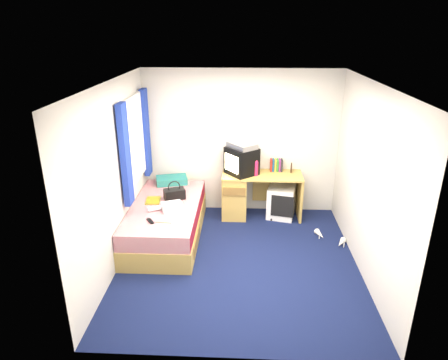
{
  "coord_description": "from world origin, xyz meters",
  "views": [
    {
      "loc": [
        0.03,
        -4.68,
        3.03
      ],
      "look_at": [
        -0.23,
        0.7,
        0.92
      ],
      "focal_mm": 32.0,
      "sensor_mm": 36.0,
      "label": 1
    }
  ],
  "objects_px": {
    "desk": "(245,193)",
    "towel": "(172,207)",
    "bed": "(166,221)",
    "storage_cube": "(281,202)",
    "handbag": "(174,194)",
    "water_bottle": "(155,209)",
    "vcr": "(242,145)",
    "picture_frame": "(291,168)",
    "colour_swatch_fan": "(164,222)",
    "remote_control": "(150,221)",
    "crt_tv": "(241,161)",
    "pink_water_bottle": "(256,169)",
    "pillow": "(172,180)",
    "white_heels": "(330,239)",
    "magazine": "(153,200)",
    "aerosol_can": "(257,169)"
  },
  "relations": [
    {
      "from": "vcr",
      "to": "colour_swatch_fan",
      "type": "xyz_separation_m",
      "value": [
        -1.03,
        -1.36,
        -0.68
      ]
    },
    {
      "from": "pink_water_bottle",
      "to": "colour_swatch_fan",
      "type": "height_order",
      "value": "pink_water_bottle"
    },
    {
      "from": "bed",
      "to": "storage_cube",
      "type": "relative_size",
      "value": 3.76
    },
    {
      "from": "crt_tv",
      "to": "pink_water_bottle",
      "type": "distance_m",
      "value": 0.27
    },
    {
      "from": "water_bottle",
      "to": "white_heels",
      "type": "height_order",
      "value": "water_bottle"
    },
    {
      "from": "vcr",
      "to": "picture_frame",
      "type": "bearing_deg",
      "value": 58.96
    },
    {
      "from": "vcr",
      "to": "storage_cube",
      "type": "bearing_deg",
      "value": 48.14
    },
    {
      "from": "aerosol_can",
      "to": "storage_cube",
      "type": "bearing_deg",
      "value": -4.49
    },
    {
      "from": "vcr",
      "to": "water_bottle",
      "type": "bearing_deg",
      "value": -90.04
    },
    {
      "from": "desk",
      "to": "towel",
      "type": "height_order",
      "value": "desk"
    },
    {
      "from": "desk",
      "to": "water_bottle",
      "type": "distance_m",
      "value": 1.66
    },
    {
      "from": "crt_tv",
      "to": "pink_water_bottle",
      "type": "xyz_separation_m",
      "value": [
        0.23,
        -0.07,
        -0.1
      ]
    },
    {
      "from": "towel",
      "to": "magazine",
      "type": "xyz_separation_m",
      "value": [
        -0.34,
        0.29,
        -0.04
      ]
    },
    {
      "from": "colour_swatch_fan",
      "to": "remote_control",
      "type": "distance_m",
      "value": 0.19
    },
    {
      "from": "crt_tv",
      "to": "remote_control",
      "type": "xyz_separation_m",
      "value": [
        -1.22,
        -1.36,
        -0.42
      ]
    },
    {
      "from": "crt_tv",
      "to": "colour_swatch_fan",
      "type": "xyz_separation_m",
      "value": [
        -1.03,
        -1.36,
        -0.42
      ]
    },
    {
      "from": "desk",
      "to": "storage_cube",
      "type": "relative_size",
      "value": 2.45
    },
    {
      "from": "pillow",
      "to": "storage_cube",
      "type": "distance_m",
      "value": 1.87
    },
    {
      "from": "storage_cube",
      "to": "crt_tv",
      "type": "relative_size",
      "value": 0.89
    },
    {
      "from": "water_bottle",
      "to": "colour_swatch_fan",
      "type": "bearing_deg",
      "value": -59.78
    },
    {
      "from": "pillow",
      "to": "handbag",
      "type": "distance_m",
      "value": 0.65
    },
    {
      "from": "pillow",
      "to": "magazine",
      "type": "height_order",
      "value": "pillow"
    },
    {
      "from": "handbag",
      "to": "towel",
      "type": "bearing_deg",
      "value": -108.46
    },
    {
      "from": "water_bottle",
      "to": "white_heels",
      "type": "distance_m",
      "value": 2.64
    },
    {
      "from": "pillow",
      "to": "colour_swatch_fan",
      "type": "relative_size",
      "value": 2.28
    },
    {
      "from": "desk",
      "to": "magazine",
      "type": "height_order",
      "value": "desk"
    },
    {
      "from": "towel",
      "to": "remote_control",
      "type": "relative_size",
      "value": 1.8
    },
    {
      "from": "handbag",
      "to": "white_heels",
      "type": "height_order",
      "value": "handbag"
    },
    {
      "from": "aerosol_can",
      "to": "remote_control",
      "type": "xyz_separation_m",
      "value": [
        -1.48,
        -1.37,
        -0.28
      ]
    },
    {
      "from": "pillow",
      "to": "remote_control",
      "type": "height_order",
      "value": "pillow"
    },
    {
      "from": "colour_swatch_fan",
      "to": "aerosol_can",
      "type": "bearing_deg",
      "value": 46.79
    },
    {
      "from": "storage_cube",
      "to": "aerosol_can",
      "type": "distance_m",
      "value": 0.7
    },
    {
      "from": "picture_frame",
      "to": "towel",
      "type": "height_order",
      "value": "picture_frame"
    },
    {
      "from": "desk",
      "to": "handbag",
      "type": "distance_m",
      "value": 1.25
    },
    {
      "from": "desk",
      "to": "handbag",
      "type": "height_order",
      "value": "handbag"
    },
    {
      "from": "white_heels",
      "to": "desk",
      "type": "bearing_deg",
      "value": 147.61
    },
    {
      "from": "pink_water_bottle",
      "to": "water_bottle",
      "type": "bearing_deg",
      "value": -147.0
    },
    {
      "from": "desk",
      "to": "vcr",
      "type": "relative_size",
      "value": 2.96
    },
    {
      "from": "desk",
      "to": "storage_cube",
      "type": "height_order",
      "value": "desk"
    },
    {
      "from": "picture_frame",
      "to": "crt_tv",
      "type": "bearing_deg",
      "value": -163.1
    },
    {
      "from": "desk",
      "to": "vcr",
      "type": "distance_m",
      "value": 0.83
    },
    {
      "from": "picture_frame",
      "to": "colour_swatch_fan",
      "type": "bearing_deg",
      "value": -133.23
    },
    {
      "from": "magazine",
      "to": "remote_control",
      "type": "relative_size",
      "value": 1.75
    },
    {
      "from": "water_bottle",
      "to": "crt_tv",
      "type": "bearing_deg",
      "value": 39.8
    },
    {
      "from": "vcr",
      "to": "crt_tv",
      "type": "bearing_deg",
      "value": -90.64
    },
    {
      "from": "bed",
      "to": "handbag",
      "type": "bearing_deg",
      "value": 63.18
    },
    {
      "from": "remote_control",
      "to": "magazine",
      "type": "bearing_deg",
      "value": 65.11
    },
    {
      "from": "handbag",
      "to": "water_bottle",
      "type": "relative_size",
      "value": 1.77
    },
    {
      "from": "crt_tv",
      "to": "magazine",
      "type": "relative_size",
      "value": 2.13
    },
    {
      "from": "pillow",
      "to": "white_heels",
      "type": "height_order",
      "value": "pillow"
    }
  ]
}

